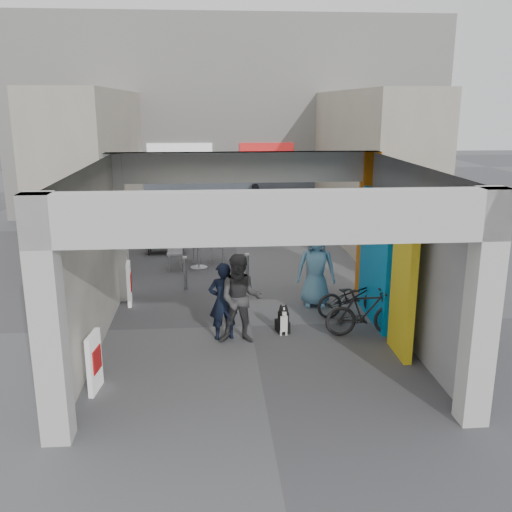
{
  "coord_description": "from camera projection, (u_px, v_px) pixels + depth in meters",
  "views": [
    {
      "loc": [
        -0.8,
        -11.31,
        4.59
      ],
      "look_at": [
        0.19,
        1.0,
        1.27
      ],
      "focal_mm": 40.0,
      "sensor_mm": 36.0,
      "label": 1
    }
  ],
  "objects": [
    {
      "name": "bicycle_rear",
      "position": [
        365.0,
        312.0,
        11.55
      ],
      "size": [
        1.66,
        0.53,
        0.99
      ],
      "primitive_type": "imported",
      "rotation": [
        0.0,
        0.0,
        1.61
      ],
      "color": "black",
      "rests_on": "ground"
    },
    {
      "name": "ground",
      "position": [
        251.0,
        326.0,
        12.14
      ],
      "size": [
        90.0,
        90.0,
        0.0
      ],
      "primitive_type": "plane",
      "color": "#545459",
      "rests_on": "ground"
    },
    {
      "name": "advert_board_near",
      "position": [
        95.0,
        362.0,
        9.29
      ],
      "size": [
        0.16,
        0.56,
        1.0
      ],
      "rotation": [
        0.0,
        0.0,
        -0.13
      ],
      "color": "white",
      "rests_on": "ground"
    },
    {
      "name": "bicycle_front",
      "position": [
        353.0,
        296.0,
        12.63
      ],
      "size": [
        1.79,
        0.97,
        0.89
      ],
      "primitive_type": "imported",
      "rotation": [
        0.0,
        0.0,
        1.81
      ],
      "color": "black",
      "rests_on": "ground"
    },
    {
      "name": "advert_board_far",
      "position": [
        129.0,
        283.0,
        13.35
      ],
      "size": [
        0.15,
        0.56,
        1.0
      ],
      "rotation": [
        0.0,
        0.0,
        0.1
      ],
      "color": "white",
      "rests_on": "ground"
    },
    {
      "name": "plaza_bldg_left",
      "position": [
        95.0,
        170.0,
        18.36
      ],
      "size": [
        2.0,
        9.0,
        5.0
      ],
      "primitive_type": "cube",
      "color": "#B0A692",
      "rests_on": "ground"
    },
    {
      "name": "man_crates",
      "position": [
        256.0,
        210.0,
        20.03
      ],
      "size": [
        1.12,
        0.48,
        1.89
      ],
      "primitive_type": "imported",
      "rotation": [
        0.0,
        0.0,
        3.12
      ],
      "color": "black",
      "rests_on": "ground"
    },
    {
      "name": "bollard_right",
      "position": [
        308.0,
        271.0,
        14.59
      ],
      "size": [
        0.09,
        0.09,
        0.88
      ],
      "primitive_type": "cylinder",
      "color": "gray",
      "rests_on": "ground"
    },
    {
      "name": "produce_stand",
      "position": [
        166.0,
        243.0,
        18.01
      ],
      "size": [
        1.24,
        0.67,
        0.81
      ],
      "rotation": [
        0.0,
        0.0,
        -0.23
      ],
      "color": "black",
      "rests_on": "ground"
    },
    {
      "name": "border_collie",
      "position": [
        283.0,
        321.0,
        11.7
      ],
      "size": [
        0.24,
        0.47,
        0.65
      ],
      "rotation": [
        0.0,
        0.0,
        0.2
      ],
      "color": "black",
      "rests_on": "ground"
    },
    {
      "name": "man_with_dog",
      "position": [
        223.0,
        301.0,
        11.3
      ],
      "size": [
        0.63,
        0.47,
        1.58
      ],
      "primitive_type": "imported",
      "rotation": [
        0.0,
        0.0,
        3.32
      ],
      "color": "black",
      "rests_on": "ground"
    },
    {
      "name": "man_back_turned",
      "position": [
        241.0,
        299.0,
        11.1
      ],
      "size": [
        0.92,
        0.74,
        1.8
      ],
      "primitive_type": "imported",
      "rotation": [
        0.0,
        0.0,
        -0.08
      ],
      "color": "#3C3C3E",
      "rests_on": "ground"
    },
    {
      "name": "crate_stack",
      "position": [
        257.0,
        236.0,
        19.13
      ],
      "size": [
        0.47,
        0.38,
        0.56
      ],
      "rotation": [
        0.0,
        0.0,
        0.07
      ],
      "color": "#185724",
      "rests_on": "ground"
    },
    {
      "name": "arcade_canopy",
      "position": [
        282.0,
        228.0,
        10.79
      ],
      "size": [
        6.4,
        6.45,
        6.4
      ],
      "color": "beige",
      "rests_on": "ground"
    },
    {
      "name": "man_elderly",
      "position": [
        316.0,
        268.0,
        13.18
      ],
      "size": [
        0.95,
        0.68,
        1.81
      ],
      "primitive_type": "imported",
      "rotation": [
        0.0,
        0.0,
        -0.12
      ],
      "color": "#6097BB",
      "rests_on": "ground"
    },
    {
      "name": "cafe_set",
      "position": [
        194.0,
        253.0,
        16.66
      ],
      "size": [
        1.63,
        1.32,
        0.99
      ],
      "rotation": [
        0.0,
        0.0,
        -0.04
      ],
      "color": "#B4B3B9",
      "rests_on": "ground"
    },
    {
      "name": "white_van",
      "position": [
        274.0,
        209.0,
        21.95
      ],
      "size": [
        4.1,
        2.51,
        1.31
      ],
      "primitive_type": "imported",
      "rotation": [
        0.0,
        0.0,
        1.3
      ],
      "color": "silver",
      "rests_on": "ground"
    },
    {
      "name": "far_building",
      "position": [
        228.0,
        118.0,
        24.58
      ],
      "size": [
        18.0,
        4.08,
        8.0
      ],
      "color": "white",
      "rests_on": "ground"
    },
    {
      "name": "bollard_left",
      "position": [
        185.0,
        274.0,
        14.37
      ],
      "size": [
        0.09,
        0.09,
        0.86
      ],
      "primitive_type": "cylinder",
      "color": "gray",
      "rests_on": "ground"
    },
    {
      "name": "plaza_bldg_right",
      "position": [
        369.0,
        168.0,
        19.06
      ],
      "size": [
        2.0,
        9.0,
        5.0
      ],
      "primitive_type": "cube",
      "color": "#B0A692",
      "rests_on": "ground"
    },
    {
      "name": "bollard_center",
      "position": [
        247.0,
        272.0,
        14.39
      ],
      "size": [
        0.09,
        0.09,
        0.93
      ],
      "primitive_type": "cylinder",
      "color": "gray",
      "rests_on": "ground"
    }
  ]
}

